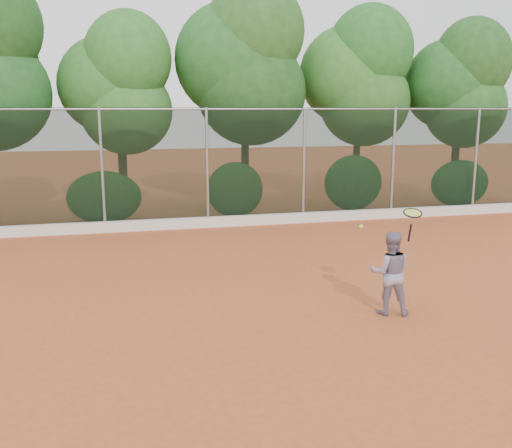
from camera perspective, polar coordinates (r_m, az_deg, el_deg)
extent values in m
plane|color=#B2522A|center=(10.59, 1.31, -7.70)|extent=(80.00, 80.00, 0.00)
cube|color=silver|center=(17.01, -4.71, 0.19)|extent=(24.00, 0.20, 0.30)
imported|color=gray|center=(10.03, 13.25, -4.77)|extent=(0.84, 0.75, 1.45)
cube|color=black|center=(16.94, -4.90, 5.62)|extent=(24.00, 0.01, 3.50)
cylinder|color=gray|center=(16.85, -5.00, 11.38)|extent=(24.00, 0.06, 0.06)
cylinder|color=gray|center=(16.74, -15.13, 5.19)|extent=(0.09, 0.09, 3.50)
cylinder|color=gray|center=(16.94, -4.90, 5.62)|extent=(0.09, 0.09, 3.50)
cylinder|color=gray|center=(17.66, 4.81, 5.86)|extent=(0.09, 0.09, 3.50)
cylinder|color=gray|center=(18.83, 13.54, 5.94)|extent=(0.09, 0.09, 3.50)
cylinder|color=gray|center=(20.38, 21.10, 5.89)|extent=(0.09, 0.09, 3.50)
cylinder|color=#3F2418|center=(19.08, -13.12, 4.37)|extent=(0.28, 0.28, 2.40)
ellipsoid|color=#2B6221|center=(18.85, -12.81, 11.01)|extent=(2.90, 2.40, 2.80)
ellipsoid|color=#275F20|center=(19.16, -14.48, 13.33)|extent=(3.20, 2.70, 3.10)
ellipsoid|color=#255F20|center=(18.71, -12.70, 15.92)|extent=(2.70, 2.30, 2.90)
cylinder|color=#3A2916|center=(19.22, -1.09, 5.62)|extent=(0.26, 0.26, 3.00)
ellipsoid|color=#2C6125|center=(19.07, -0.45, 13.09)|extent=(3.60, 3.00, 3.50)
ellipsoid|color=#30742C|center=(19.31, -2.18, 16.04)|extent=(3.90, 3.20, 3.80)
ellipsoid|color=#39742C|center=(19.14, -0.08, 18.79)|extent=(3.20, 2.70, 3.30)
cylinder|color=#482B1B|center=(20.72, 9.96, 5.46)|extent=(0.24, 0.24, 2.70)
ellipsoid|color=#27551D|center=(20.60, 10.83, 11.95)|extent=(3.20, 2.70, 3.10)
ellipsoid|color=#2A6321|center=(20.70, 9.27, 14.49)|extent=(3.50, 2.90, 3.40)
ellipsoid|color=#1E581E|center=(20.63, 11.40, 16.66)|extent=(3.00, 2.50, 3.10)
cylinder|color=#3D2417|center=(22.14, 19.21, 5.11)|extent=(0.28, 0.28, 2.50)
ellipsoid|color=#33702A|center=(22.05, 20.19, 10.90)|extent=(3.00, 2.50, 2.90)
ellipsoid|color=#2D6C29|center=(22.04, 18.79, 13.07)|extent=(3.30, 2.80, 3.20)
ellipsoid|color=#2F6426|center=(22.08, 20.86, 15.02)|extent=(2.80, 2.40, 3.00)
ellipsoid|color=#356D29|center=(17.65, -14.93, 2.56)|extent=(2.20, 1.16, 1.60)
ellipsoid|color=#376F2A|center=(18.00, -2.11, 3.44)|extent=(1.80, 1.04, 1.76)
ellipsoid|color=#2F6C29|center=(19.20, 9.69, 4.09)|extent=(2.00, 1.10, 1.84)
ellipsoid|color=#286827|center=(21.13, 19.70, 3.84)|extent=(2.16, 1.12, 1.64)
cylinder|color=black|center=(9.93, 15.13, -0.85)|extent=(0.06, 0.14, 0.32)
torus|color=black|center=(9.81, 15.40, 1.07)|extent=(0.38, 0.37, 0.13)
cylinder|color=#C1DB40|center=(9.81, 15.40, 1.07)|extent=(0.32, 0.31, 0.09)
sphere|color=#C3DF32|center=(9.14, 10.47, -0.26)|extent=(0.07, 0.07, 0.07)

